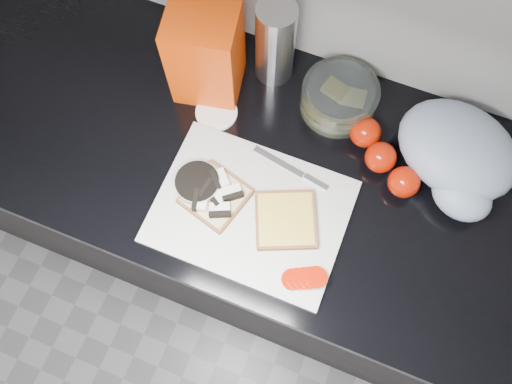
% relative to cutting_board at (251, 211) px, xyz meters
% --- Properties ---
extents(base_cabinet, '(3.50, 0.60, 0.86)m').
position_rel_cutting_board_xyz_m(base_cabinet, '(0.08, 0.13, -0.48)').
color(base_cabinet, black).
rests_on(base_cabinet, ground).
extents(countertop, '(3.50, 0.64, 0.04)m').
position_rel_cutting_board_xyz_m(countertop, '(0.08, 0.13, -0.03)').
color(countertop, black).
rests_on(countertop, base_cabinet).
extents(cutting_board, '(0.40, 0.30, 0.01)m').
position_rel_cutting_board_xyz_m(cutting_board, '(0.00, 0.00, 0.00)').
color(cutting_board, silver).
rests_on(cutting_board, countertop).
extents(bread_left, '(0.15, 0.15, 0.04)m').
position_rel_cutting_board_xyz_m(bread_left, '(-0.08, 0.00, 0.02)').
color(bread_left, beige).
rests_on(bread_left, cutting_board).
extents(bread_right, '(0.17, 0.17, 0.02)m').
position_rel_cutting_board_xyz_m(bread_right, '(0.08, 0.01, 0.01)').
color(bread_right, beige).
rests_on(bread_right, cutting_board).
extents(tomato_slices, '(0.10, 0.07, 0.02)m').
position_rel_cutting_board_xyz_m(tomato_slices, '(0.15, -0.10, 0.02)').
color(tomato_slices, '#B31804').
rests_on(tomato_slices, cutting_board).
extents(knife, '(0.18, 0.05, 0.01)m').
position_rel_cutting_board_xyz_m(knife, '(0.07, 0.12, 0.01)').
color(knife, silver).
rests_on(knife, cutting_board).
extents(seed_tub, '(0.10, 0.10, 0.05)m').
position_rel_cutting_board_xyz_m(seed_tub, '(-0.12, 0.01, 0.02)').
color(seed_tub, '#ACB1B1').
rests_on(seed_tub, countertop).
extents(tub_lid, '(0.11, 0.11, 0.01)m').
position_rel_cutting_board_xyz_m(tub_lid, '(-0.16, 0.19, -0.00)').
color(tub_lid, white).
rests_on(tub_lid, countertop).
extents(glass_bowl, '(0.17, 0.17, 0.07)m').
position_rel_cutting_board_xyz_m(glass_bowl, '(0.09, 0.32, 0.03)').
color(glass_bowl, silver).
rests_on(glass_bowl, countertop).
extents(bread_bag, '(0.17, 0.16, 0.23)m').
position_rel_cutting_board_xyz_m(bread_bag, '(-0.21, 0.26, 0.11)').
color(bread_bag, '#FF2E04').
rests_on(bread_bag, countertop).
extents(steel_canister, '(0.09, 0.09, 0.21)m').
position_rel_cutting_board_xyz_m(steel_canister, '(-0.08, 0.35, 0.10)').
color(steel_canister, silver).
rests_on(steel_canister, countertop).
extents(grocery_bag, '(0.32, 0.30, 0.12)m').
position_rel_cutting_board_xyz_m(grocery_bag, '(0.37, 0.26, 0.05)').
color(grocery_bag, '#949FB6').
rests_on(grocery_bag, countertop).
extents(whole_tomatoes, '(0.18, 0.15, 0.07)m').
position_rel_cutting_board_xyz_m(whole_tomatoes, '(0.22, 0.21, 0.03)').
color(whole_tomatoes, '#B31804').
rests_on(whole_tomatoes, countertop).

